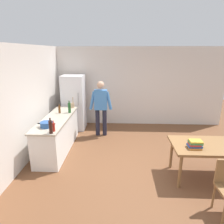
# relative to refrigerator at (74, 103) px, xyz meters

# --- Properties ---
(ground_plane) EXTENTS (14.00, 14.00, 0.00)m
(ground_plane) POSITION_rel_refrigerator_xyz_m (1.90, -2.40, -0.90)
(ground_plane) COLOR brown
(wall_back) EXTENTS (6.40, 0.12, 2.70)m
(wall_back) POSITION_rel_refrigerator_xyz_m (1.90, 0.60, 0.45)
(wall_back) COLOR silver
(wall_back) RESTS_ON ground_plane
(wall_left) EXTENTS (0.12, 5.60, 2.70)m
(wall_left) POSITION_rel_refrigerator_xyz_m (-0.70, -2.20, 0.45)
(wall_left) COLOR silver
(wall_left) RESTS_ON ground_plane
(kitchen_counter) EXTENTS (0.64, 2.20, 0.90)m
(kitchen_counter) POSITION_rel_refrigerator_xyz_m (-0.10, -1.60, -0.45)
(kitchen_counter) COLOR white
(kitchen_counter) RESTS_ON ground_plane
(refrigerator) EXTENTS (0.70, 0.67, 1.80)m
(refrigerator) POSITION_rel_refrigerator_xyz_m (0.00, 0.00, 0.00)
(refrigerator) COLOR white
(refrigerator) RESTS_ON ground_plane
(person) EXTENTS (0.70, 0.22, 1.70)m
(person) POSITION_rel_refrigerator_xyz_m (0.95, -0.55, 0.08)
(person) COLOR #1E1E2D
(person) RESTS_ON ground_plane
(dining_table) EXTENTS (1.40, 0.90, 0.75)m
(dining_table) POSITION_rel_refrigerator_xyz_m (3.30, -2.70, -0.23)
(dining_table) COLOR olive
(dining_table) RESTS_ON ground_plane
(cooking_pot) EXTENTS (0.40, 0.28, 0.12)m
(cooking_pot) POSITION_rel_refrigerator_xyz_m (-0.11, -2.25, 0.06)
(cooking_pot) COLOR #285193
(cooking_pot) RESTS_ON kitchen_counter
(utensil_jar) EXTENTS (0.11, 0.11, 0.32)m
(utensil_jar) POSITION_rel_refrigerator_xyz_m (0.10, -0.60, 0.08)
(utensil_jar) COLOR tan
(utensil_jar) RESTS_ON kitchen_counter
(bottle_wine_dark) EXTENTS (0.08, 0.08, 0.34)m
(bottle_wine_dark) POSITION_rel_refrigerator_xyz_m (0.11, -2.62, 0.15)
(bottle_wine_dark) COLOR black
(bottle_wine_dark) RESTS_ON kitchen_counter
(bottle_beer_brown) EXTENTS (0.06, 0.06, 0.26)m
(bottle_beer_brown) POSITION_rel_refrigerator_xyz_m (-0.13, -1.18, 0.11)
(bottle_beer_brown) COLOR #5B3314
(bottle_beer_brown) RESTS_ON kitchen_counter
(bottle_wine_green) EXTENTS (0.08, 0.08, 0.34)m
(bottle_wine_green) POSITION_rel_refrigerator_xyz_m (0.13, -1.13, 0.15)
(bottle_wine_green) COLOR #1E5123
(bottle_wine_green) RESTS_ON kitchen_counter
(bottle_sauce_red) EXTENTS (0.06, 0.06, 0.24)m
(bottle_sauce_red) POSITION_rel_refrigerator_xyz_m (0.13, -2.50, 0.10)
(bottle_sauce_red) COLOR #B22319
(bottle_sauce_red) RESTS_ON kitchen_counter
(book_stack) EXTENTS (0.27, 0.22, 0.15)m
(book_stack) POSITION_rel_refrigerator_xyz_m (2.99, -2.86, -0.08)
(book_stack) COLOR orange
(book_stack) RESTS_ON dining_table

